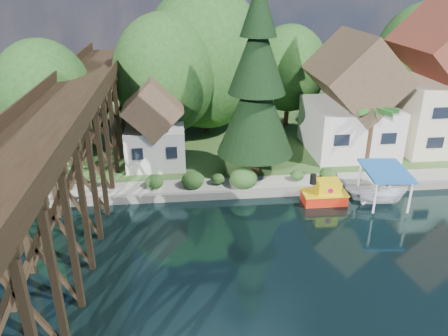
{
  "coord_description": "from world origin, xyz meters",
  "views": [
    {
      "loc": [
        -8.77,
        -21.92,
        15.8
      ],
      "look_at": [
        -5.86,
        6.0,
        3.47
      ],
      "focal_mm": 35.0,
      "sensor_mm": 36.0,
      "label": 1
    }
  ],
  "objects_px": {
    "trestle_bridge": "(70,153)",
    "house_center": "(443,85)",
    "tugboat": "(325,194)",
    "boat_white_a": "(373,194)",
    "palm_tree": "(373,111)",
    "shed": "(155,128)",
    "boat_canopy": "(383,189)",
    "conifer": "(257,86)",
    "house_left": "(351,103)"
  },
  "relations": [
    {
      "from": "tugboat",
      "to": "boat_white_a",
      "type": "bearing_deg",
      "value": 4.9
    },
    {
      "from": "shed",
      "to": "boat_canopy",
      "type": "distance_m",
      "value": 19.3
    },
    {
      "from": "shed",
      "to": "conifer",
      "type": "xyz_separation_m",
      "value": [
        8.29,
        -3.01,
        4.13
      ]
    },
    {
      "from": "shed",
      "to": "tugboat",
      "type": "height_order",
      "value": "shed"
    },
    {
      "from": "palm_tree",
      "to": "boat_canopy",
      "type": "distance_m",
      "value": 7.63
    },
    {
      "from": "house_center",
      "to": "conifer",
      "type": "height_order",
      "value": "conifer"
    },
    {
      "from": "house_left",
      "to": "boat_white_a",
      "type": "height_order",
      "value": "house_left"
    },
    {
      "from": "house_center",
      "to": "shed",
      "type": "bearing_deg",
      "value": -175.76
    },
    {
      "from": "house_center",
      "to": "boat_white_a",
      "type": "xyz_separation_m",
      "value": [
        -10.13,
        -9.56,
        -6.06
      ]
    },
    {
      "from": "boat_white_a",
      "to": "boat_canopy",
      "type": "distance_m",
      "value": 1.33
    },
    {
      "from": "shed",
      "to": "boat_white_a",
      "type": "distance_m",
      "value": 18.81
    },
    {
      "from": "palm_tree",
      "to": "trestle_bridge",
      "type": "bearing_deg",
      "value": -163.41
    },
    {
      "from": "house_center",
      "to": "boat_white_a",
      "type": "distance_m",
      "value": 15.19
    },
    {
      "from": "trestle_bridge",
      "to": "shed",
      "type": "xyz_separation_m",
      "value": [
        5.0,
        9.33,
        -1.52
      ]
    },
    {
      "from": "house_left",
      "to": "boat_canopy",
      "type": "distance_m",
      "value": 10.83
    },
    {
      "from": "trestle_bridge",
      "to": "boat_canopy",
      "type": "relative_size",
      "value": 9.47
    },
    {
      "from": "house_left",
      "to": "tugboat",
      "type": "bearing_deg",
      "value": -118.53
    },
    {
      "from": "shed",
      "to": "conifer",
      "type": "distance_m",
      "value": 9.74
    },
    {
      "from": "trestle_bridge",
      "to": "shed",
      "type": "relative_size",
      "value": 5.63
    },
    {
      "from": "palm_tree",
      "to": "boat_canopy",
      "type": "relative_size",
      "value": 1.22
    },
    {
      "from": "tugboat",
      "to": "boat_canopy",
      "type": "distance_m",
      "value": 4.29
    },
    {
      "from": "palm_tree",
      "to": "house_center",
      "type": "bearing_deg",
      "value": 26.88
    },
    {
      "from": "house_center",
      "to": "tugboat",
      "type": "bearing_deg",
      "value": -144.95
    },
    {
      "from": "palm_tree",
      "to": "tugboat",
      "type": "relative_size",
      "value": 1.7
    },
    {
      "from": "house_left",
      "to": "palm_tree",
      "type": "distance_m",
      "value": 3.89
    },
    {
      "from": "shed",
      "to": "boat_canopy",
      "type": "height_order",
      "value": "shed"
    },
    {
      "from": "conifer",
      "to": "boat_white_a",
      "type": "distance_m",
      "value": 12.33
    },
    {
      "from": "shed",
      "to": "conifer",
      "type": "bearing_deg",
      "value": -19.95
    },
    {
      "from": "house_center",
      "to": "tugboat",
      "type": "relative_size",
      "value": 4.14
    },
    {
      "from": "house_left",
      "to": "tugboat",
      "type": "xyz_separation_m",
      "value": [
        -5.11,
        -9.4,
        -4.41
      ]
    },
    {
      "from": "trestle_bridge",
      "to": "shed",
      "type": "height_order",
      "value": "trestle_bridge"
    },
    {
      "from": "shed",
      "to": "conifer",
      "type": "relative_size",
      "value": 0.51
    },
    {
      "from": "trestle_bridge",
      "to": "boat_white_a",
      "type": "xyz_separation_m",
      "value": [
        21.87,
        1.77,
        -5.0
      ]
    },
    {
      "from": "trestle_bridge",
      "to": "boat_white_a",
      "type": "relative_size",
      "value": 12.93
    },
    {
      "from": "trestle_bridge",
      "to": "tugboat",
      "type": "height_order",
      "value": "trestle_bridge"
    },
    {
      "from": "shed",
      "to": "boat_white_a",
      "type": "height_order",
      "value": "shed"
    },
    {
      "from": "house_center",
      "to": "conifer",
      "type": "distance_m",
      "value": 19.43
    },
    {
      "from": "trestle_bridge",
      "to": "conifer",
      "type": "xyz_separation_m",
      "value": [
        13.29,
        6.32,
        2.6
      ]
    },
    {
      "from": "conifer",
      "to": "boat_white_a",
      "type": "xyz_separation_m",
      "value": [
        8.59,
        -4.55,
        -7.6
      ]
    },
    {
      "from": "house_center",
      "to": "palm_tree",
      "type": "relative_size",
      "value": 2.44
    },
    {
      "from": "tugboat",
      "to": "house_center",
      "type": "bearing_deg",
      "value": 35.05
    },
    {
      "from": "boat_canopy",
      "to": "boat_white_a",
      "type": "bearing_deg",
      "value": 103.18
    },
    {
      "from": "trestle_bridge",
      "to": "house_center",
      "type": "relative_size",
      "value": 3.18
    },
    {
      "from": "boat_white_a",
      "to": "shed",
      "type": "bearing_deg",
      "value": 70.51
    },
    {
      "from": "house_left",
      "to": "palm_tree",
      "type": "height_order",
      "value": "house_left"
    },
    {
      "from": "conifer",
      "to": "boat_white_a",
      "type": "bearing_deg",
      "value": -27.9
    },
    {
      "from": "shed",
      "to": "boat_canopy",
      "type": "bearing_deg",
      "value": -26.55
    },
    {
      "from": "conifer",
      "to": "palm_tree",
      "type": "bearing_deg",
      "value": 3.68
    },
    {
      "from": "tugboat",
      "to": "boat_white_a",
      "type": "height_order",
      "value": "tugboat"
    },
    {
      "from": "house_center",
      "to": "palm_tree",
      "type": "bearing_deg",
      "value": -153.12
    }
  ]
}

